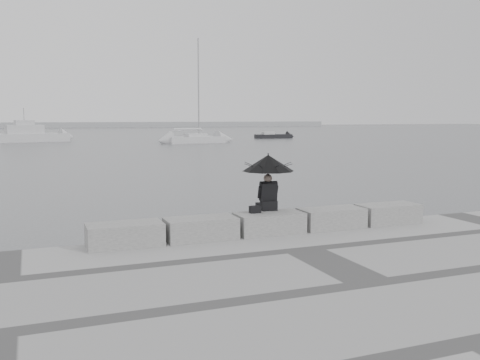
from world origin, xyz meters
name	(u,v)px	position (x,y,z in m)	size (l,w,h in m)	color
ground	(261,250)	(0.00, 0.00, 0.00)	(360.00, 360.00, 0.00)	#4C4F52
stone_block_far_left	(125,235)	(-3.40, -0.45, 0.75)	(1.60, 0.80, 0.50)	slate
stone_block_left	(201,229)	(-1.70, -0.45, 0.75)	(1.60, 0.80, 0.50)	slate
stone_block_centre	(269,223)	(0.00, -0.45, 0.75)	(1.60, 0.80, 0.50)	slate
stone_block_right	(331,218)	(1.70, -0.45, 0.75)	(1.60, 0.80, 0.50)	slate
stone_block_far_right	(388,214)	(3.40, -0.45, 0.75)	(1.60, 0.80, 0.50)	slate
seated_person	(268,168)	(0.13, -0.09, 2.02)	(1.26, 1.26, 1.39)	black
bag	(255,209)	(-0.32, -0.34, 1.08)	(0.26, 0.15, 0.17)	black
distant_landmass	(17,125)	(-8.14, 154.51, 0.90)	(180.00, 8.00, 2.80)	#96999B
sailboat_right	(196,139)	(14.07, 52.15, 0.53)	(7.62, 3.39, 12.90)	#BDBDC0
motor_cruiser	(32,135)	(-4.83, 62.81, 0.89)	(9.41, 4.55, 4.50)	#BDBDC0
small_motorboat	(273,136)	(29.25, 61.78, 0.32)	(5.71, 1.99, 1.10)	black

